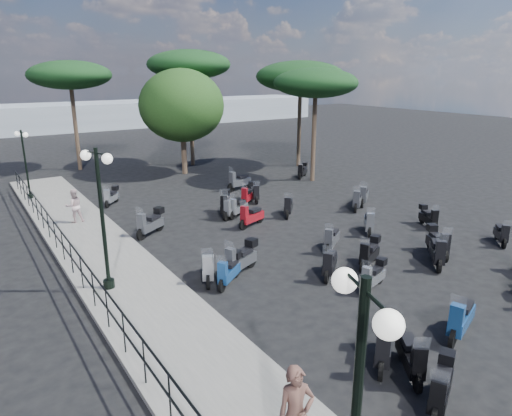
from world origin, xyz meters
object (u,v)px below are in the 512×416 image
woman (296,414)px  scooter_21 (369,223)px  lamp_post_1 (102,211)px  scooter_13 (330,264)px  scooter_16 (251,217)px  lamp_post_2 (25,160)px  scooter_4 (150,223)px  scooter_30 (364,196)px  pine_2 (70,75)px  scooter_8 (369,253)px  scooter_15 (288,207)px  scooter_28 (357,200)px  scooter_10 (232,209)px  scooter_26 (501,234)px  scooter_7 (373,276)px  broadleaf_tree (182,106)px  scooter_23 (239,181)px  scooter_12 (460,319)px  scooter_17 (247,196)px  scooter_20 (437,253)px  pine_3 (316,83)px  scooter_2 (208,267)px  scooter_9 (241,259)px  scooter_0 (441,388)px  scooter_19 (438,243)px  scooter_6 (411,357)px  scooter_5 (111,197)px  scooter_27 (428,217)px  scooter_29 (303,171)px  scooter_1 (384,343)px  scooter_31 (238,208)px  pine_1 (301,77)px  scooter_22 (254,193)px  pedestrian_far (74,206)px  scooter_3 (229,271)px  scooter_11 (225,204)px

woman → scooter_21: woman is taller
lamp_post_1 → scooter_13: bearing=-45.9°
scooter_21 → scooter_16: bearing=-0.3°
lamp_post_2 → scooter_4: (3.42, -8.74, -1.70)m
scooter_30 → pine_2: size_ratio=0.19×
scooter_8 → scooter_15: scooter_15 is taller
scooter_28 → scooter_10: bearing=30.9°
scooter_26 → lamp_post_1: bearing=29.9°
scooter_7 → broadleaf_tree: (2.36, 19.07, 4.10)m
scooter_8 → scooter_23: (1.85, 11.88, 0.02)m
lamp_post_2 → scooter_12: lamp_post_2 is taller
lamp_post_1 → scooter_30: (13.96, 2.48, -2.21)m
scooter_13 → scooter_26: scooter_13 is taller
scooter_16 → scooter_17: scooter_16 is taller
scooter_20 → scooter_30: bearing=-70.4°
scooter_10 → pine_3: bearing=-93.3°
scooter_2 → scooter_30: 11.53m
scooter_4 → scooter_9: scooter_9 is taller
scooter_7 → scooter_0: bearing=130.7°
pine_2 → scooter_21: bearing=-71.0°
scooter_12 → scooter_19: bearing=-68.5°
scooter_6 → scooter_30: (9.43, 10.45, 0.01)m
scooter_5 → scooter_27: scooter_27 is taller
scooter_28 → scooter_29: 7.46m
scooter_17 → scooter_27: size_ratio=0.92×
scooter_1 → scooter_27: size_ratio=1.06×
scooter_8 → scooter_10: size_ratio=1.07×
scooter_1 → scooter_10: size_ratio=1.03×
scooter_0 → scooter_31: scooter_0 is taller
woman → pine_1: 27.23m
scooter_5 → scooter_22: 7.45m
lamp_post_1 → scooter_17: bearing=12.1°
scooter_30 → scooter_9: bearing=72.4°
pine_2 → scooter_7: bearing=-82.4°
scooter_13 → scooter_26: bearing=-140.4°
pedestrian_far → scooter_19: bearing=134.0°
scooter_9 → scooter_21: (6.72, 0.42, -0.07)m
scooter_0 → scooter_1: bearing=-34.5°
scooter_3 → scooter_4: scooter_4 is taller
scooter_6 → pine_2: size_ratio=0.19×
scooter_20 → scooter_21: 3.79m
scooter_26 → scooter_29: bearing=-46.4°
scooter_16 → scooter_22: (2.40, 3.41, 0.01)m
scooter_7 → scooter_23: size_ratio=0.79×
scooter_5 → scooter_27: bearing=174.6°
scooter_2 → scooter_22: size_ratio=1.06×
lamp_post_1 → scooter_3: (3.43, -1.64, -2.22)m
scooter_17 → pine_3: pine_3 is taller
pedestrian_far → scooter_27: bearing=146.5°
scooter_11 → scooter_27: scooter_11 is taller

